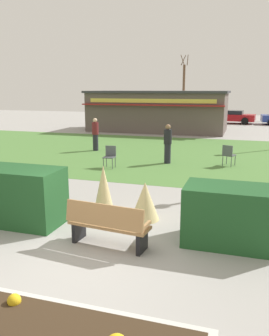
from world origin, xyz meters
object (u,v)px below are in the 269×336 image
at_px(parked_car_west_slot, 176,115).
at_px(tree_center_bg, 184,90).
at_px(food_kiosk, 158,111).
at_px(person_standing, 168,144).
at_px(cafe_chair_east, 228,154).
at_px(park_bench, 107,225).
at_px(parked_car_center_slot, 231,116).
at_px(cafe_chair_west, 110,155).
at_px(person_strolling, 95,134).

xyz_separation_m(parked_car_west_slot, tree_center_bg, (-0.36, 6.38, 2.42)).
relative_size(food_kiosk, person_standing, 6.15).
distance_m(cafe_chair_east, parked_car_west_slot, 20.37).
height_order(parked_car_west_slot, tree_center_bg, tree_center_bg).
distance_m(park_bench, cafe_chair_east, 8.92).
bearing_deg(tree_center_bg, parked_car_center_slot, -48.57).
relative_size(parked_car_center_slot, tree_center_bg, 0.63).
distance_m(person_standing, parked_car_center_slot, 19.75).
bearing_deg(cafe_chair_east, food_kiosk, 116.66).
bearing_deg(cafe_chair_west, food_kiosk, 95.35).
bearing_deg(parked_car_west_slot, person_standing, -80.03).
relative_size(park_bench, parked_car_center_slot, 0.40).
bearing_deg(parked_car_west_slot, person_strolling, -92.65).
height_order(person_strolling, tree_center_bg, tree_center_bg).
height_order(person_strolling, person_standing, same).
relative_size(parked_car_west_slot, parked_car_center_slot, 0.97).
height_order(food_kiosk, parked_car_west_slot, food_kiosk).
distance_m(person_standing, tree_center_bg, 26.41).
bearing_deg(park_bench, parked_car_center_slot, 87.55).
relative_size(food_kiosk, cafe_chair_west, 11.68).
xyz_separation_m(cafe_chair_east, parked_car_west_slot, (-6.00, 19.47, 0.12)).
bearing_deg(parked_car_center_slot, parked_car_west_slot, -179.97).
bearing_deg(cafe_chair_east, park_bench, -102.53).
distance_m(cafe_chair_east, tree_center_bg, 26.74).
xyz_separation_m(cafe_chair_east, person_strolling, (-6.81, 1.86, 0.33)).
relative_size(cafe_chair_west, tree_center_bg, 0.13).
bearing_deg(parked_car_center_slot, person_strolling, -109.05).
bearing_deg(food_kiosk, cafe_chair_east, -63.34).
height_order(food_kiosk, tree_center_bg, tree_center_bg).
height_order(park_bench, person_standing, person_standing).
bearing_deg(park_bench, cafe_chair_west, 110.92).
bearing_deg(cafe_chair_east, person_standing, -175.77).
xyz_separation_m(park_bench, parked_car_center_slot, (1.21, 28.18, 0.16)).
distance_m(person_strolling, tree_center_bg, 24.09).
distance_m(cafe_chair_east, parked_car_center_slot, 19.49).
distance_m(park_bench, cafe_chair_west, 7.46).
relative_size(person_strolling, tree_center_bg, 0.25).
relative_size(park_bench, parked_car_west_slot, 0.42).
height_order(park_bench, cafe_chair_west, park_bench).
xyz_separation_m(cafe_chair_east, parked_car_center_slot, (-0.73, 19.47, 0.12)).
xyz_separation_m(food_kiosk, cafe_chair_west, (1.25, -13.39, -0.99)).
height_order(cafe_chair_east, tree_center_bg, tree_center_bg).
height_order(food_kiosk, cafe_chair_west, food_kiosk).
height_order(person_strolling, parked_car_west_slot, person_strolling).
bearing_deg(person_standing, food_kiosk, -110.99).
xyz_separation_m(park_bench, parked_car_west_slot, (-4.06, 28.17, 0.16)).
distance_m(food_kiosk, person_strolling, 9.86).
bearing_deg(cafe_chair_west, person_standing, 36.99).
bearing_deg(parked_car_west_slot, tree_center_bg, 93.25).
xyz_separation_m(cafe_chair_west, tree_center_bg, (-1.76, 27.59, 2.53)).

